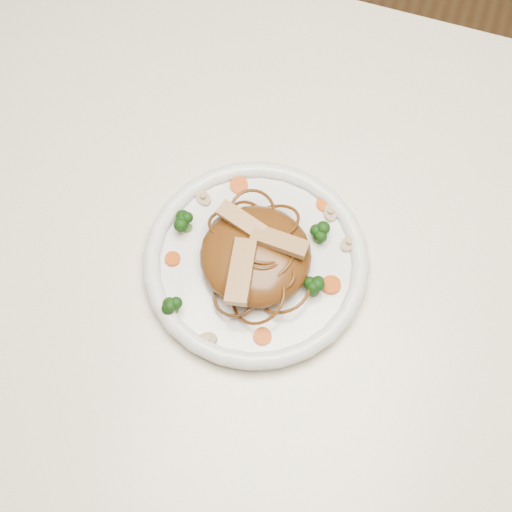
% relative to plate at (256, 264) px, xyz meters
% --- Properties ---
extents(ground, '(4.00, 4.00, 0.00)m').
position_rel_plate_xyz_m(ground, '(0.05, 0.03, -0.76)').
color(ground, brown).
rests_on(ground, ground).
extents(table, '(1.20, 0.80, 0.75)m').
position_rel_plate_xyz_m(table, '(0.05, 0.03, -0.11)').
color(table, white).
rests_on(table, ground).
extents(plate, '(0.34, 0.34, 0.02)m').
position_rel_plate_xyz_m(plate, '(0.00, 0.00, 0.00)').
color(plate, white).
rests_on(plate, table).
extents(noodle_mound, '(0.15, 0.15, 0.04)m').
position_rel_plate_xyz_m(noodle_mound, '(0.00, -0.00, 0.03)').
color(noodle_mound, '#5A3211').
rests_on(noodle_mound, plate).
extents(chicken_a, '(0.06, 0.02, 0.01)m').
position_rel_plate_xyz_m(chicken_a, '(0.02, 0.01, 0.05)').
color(chicken_a, tan).
rests_on(chicken_a, noodle_mound).
extents(chicken_b, '(0.06, 0.04, 0.01)m').
position_rel_plate_xyz_m(chicken_b, '(-0.02, 0.02, 0.05)').
color(chicken_b, tan).
rests_on(chicken_b, noodle_mound).
extents(chicken_c, '(0.04, 0.08, 0.01)m').
position_rel_plate_xyz_m(chicken_c, '(-0.01, -0.04, 0.05)').
color(chicken_c, tan).
rests_on(chicken_c, noodle_mound).
extents(broccoli_0, '(0.04, 0.04, 0.03)m').
position_rel_plate_xyz_m(broccoli_0, '(0.06, 0.05, 0.02)').
color(broccoli_0, '#113D0C').
rests_on(broccoli_0, plate).
extents(broccoli_1, '(0.03, 0.03, 0.03)m').
position_rel_plate_xyz_m(broccoli_1, '(-0.09, 0.01, 0.02)').
color(broccoli_1, '#113D0C').
rests_on(broccoli_1, plate).
extents(broccoli_2, '(0.04, 0.04, 0.03)m').
position_rel_plate_xyz_m(broccoli_2, '(-0.07, -0.09, 0.02)').
color(broccoli_2, '#113D0C').
rests_on(broccoli_2, plate).
extents(broccoli_3, '(0.04, 0.04, 0.03)m').
position_rel_plate_xyz_m(broccoli_3, '(0.07, -0.02, 0.03)').
color(broccoli_3, '#113D0C').
rests_on(broccoli_3, plate).
extents(carrot_0, '(0.02, 0.02, 0.00)m').
position_rel_plate_xyz_m(carrot_0, '(0.06, 0.10, 0.01)').
color(carrot_0, '#CA4807').
rests_on(carrot_0, plate).
extents(carrot_1, '(0.02, 0.02, 0.00)m').
position_rel_plate_xyz_m(carrot_1, '(-0.09, -0.03, 0.01)').
color(carrot_1, '#CA4807').
rests_on(carrot_1, plate).
extents(carrot_2, '(0.02, 0.02, 0.00)m').
position_rel_plate_xyz_m(carrot_2, '(0.09, -0.00, 0.01)').
color(carrot_2, '#CA4807').
rests_on(carrot_2, plate).
extents(carrot_3, '(0.03, 0.03, 0.00)m').
position_rel_plate_xyz_m(carrot_3, '(-0.05, 0.09, 0.01)').
color(carrot_3, '#CA4807').
rests_on(carrot_3, plate).
extents(carrot_4, '(0.02, 0.02, 0.00)m').
position_rel_plate_xyz_m(carrot_4, '(0.04, -0.08, 0.01)').
color(carrot_4, '#CA4807').
rests_on(carrot_4, plate).
extents(mushroom_0, '(0.03, 0.03, 0.01)m').
position_rel_plate_xyz_m(mushroom_0, '(-0.02, -0.11, 0.01)').
color(mushroom_0, '#C8B696').
rests_on(mushroom_0, plate).
extents(mushroom_1, '(0.03, 0.03, 0.01)m').
position_rel_plate_xyz_m(mushroom_1, '(0.10, 0.05, 0.01)').
color(mushroom_1, '#C8B696').
rests_on(mushroom_1, plate).
extents(mushroom_2, '(0.03, 0.03, 0.01)m').
position_rel_plate_xyz_m(mushroom_2, '(-0.08, 0.06, 0.01)').
color(mushroom_2, '#C8B696').
rests_on(mushroom_2, plate).
extents(mushroom_3, '(0.03, 0.03, 0.01)m').
position_rel_plate_xyz_m(mushroom_3, '(0.06, 0.09, 0.01)').
color(mushroom_3, '#C8B696').
rests_on(mushroom_3, plate).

